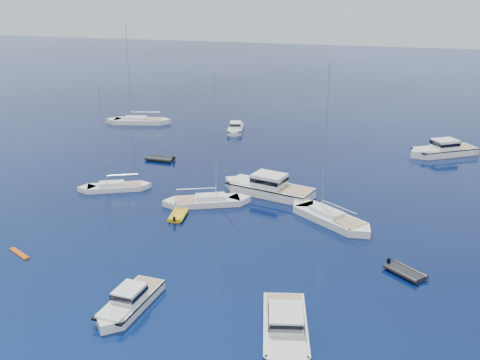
% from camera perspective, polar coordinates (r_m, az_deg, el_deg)
% --- Properties ---
extents(ground, '(400.00, 400.00, 0.00)m').
position_cam_1_polar(ground, '(42.12, -11.58, -14.33)').
color(ground, navy).
rests_on(ground, ground).
extents(motor_cruiser_near, '(2.82, 8.02, 2.07)m').
position_cam_1_polar(motor_cruiser_near, '(44.25, -11.05, -12.51)').
color(motor_cruiser_near, white).
rests_on(motor_cruiser_near, ground).
extents(motor_cruiser_right, '(5.45, 10.44, 2.62)m').
position_cam_1_polar(motor_cruiser_right, '(40.35, 4.55, -15.60)').
color(motor_cruiser_right, silver).
rests_on(motor_cruiser_right, ground).
extents(motor_cruiser_centre, '(12.35, 6.31, 3.11)m').
position_cam_1_polar(motor_cruiser_centre, '(65.59, 2.74, -1.39)').
color(motor_cruiser_centre, silver).
rests_on(motor_cruiser_centre, ground).
extents(motor_cruiser_distant, '(10.84, 8.85, 2.85)m').
position_cam_1_polar(motor_cruiser_distant, '(85.43, 19.64, 2.39)').
color(motor_cruiser_distant, white).
rests_on(motor_cruiser_distant, ground).
extents(motor_cruiser_horizon, '(3.96, 7.89, 1.99)m').
position_cam_1_polar(motor_cruiser_horizon, '(93.44, -0.46, 4.89)').
color(motor_cruiser_horizon, white).
rests_on(motor_cruiser_horizon, ground).
extents(sailboat_mid_r, '(10.85, 9.07, 16.62)m').
position_cam_1_polar(sailboat_mid_r, '(58.83, 8.97, -4.09)').
color(sailboat_mid_r, silver).
rests_on(sailboat_mid_r, ground).
extents(sailboat_mid_l, '(8.95, 6.11, 13.05)m').
position_cam_1_polar(sailboat_mid_l, '(68.41, -12.44, -0.96)').
color(sailboat_mid_l, silver).
rests_on(sailboat_mid_l, ground).
extents(sailboat_centre, '(10.34, 6.74, 14.96)m').
position_cam_1_polar(sailboat_centre, '(62.57, -3.33, -2.44)').
color(sailboat_centre, silver).
rests_on(sailboat_centre, ground).
extents(sailboat_far_l, '(12.17, 5.90, 17.32)m').
position_cam_1_polar(sailboat_far_l, '(100.67, -10.15, 5.63)').
color(sailboat_far_l, white).
rests_on(sailboat_far_l, ground).
extents(tender_yellow, '(2.39, 3.61, 0.95)m').
position_cam_1_polar(tender_yellow, '(59.37, -6.21, -3.74)').
color(tender_yellow, '#DFB10D').
rests_on(tender_yellow, ground).
extents(tender_grey_near, '(4.08, 3.81, 0.95)m').
position_cam_1_polar(tender_grey_near, '(49.89, 16.22, -9.10)').
color(tender_grey_near, black).
rests_on(tender_grey_near, ground).
extents(tender_grey_far, '(4.10, 2.27, 0.95)m').
position_cam_1_polar(tender_grey_far, '(78.70, -8.02, 1.96)').
color(tender_grey_far, black).
rests_on(tender_grey_far, ground).
extents(kayak_orange, '(2.89, 1.85, 0.30)m').
position_cam_1_polar(kayak_orange, '(54.98, -21.23, -6.95)').
color(kayak_orange, '#C14E09').
rests_on(kayak_orange, ground).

